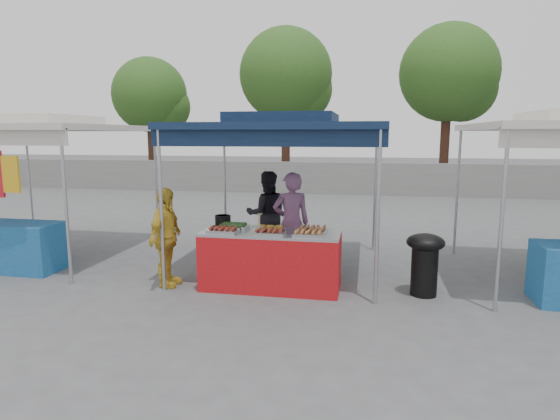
% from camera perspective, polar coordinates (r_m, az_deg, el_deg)
% --- Properties ---
extents(ground_plane, '(80.00, 80.00, 0.00)m').
position_cam_1_polar(ground_plane, '(7.09, -0.91, -9.17)').
color(ground_plane, '#515153').
extents(back_wall, '(40.00, 0.25, 1.20)m').
position_cam_1_polar(back_wall, '(17.72, 6.27, 3.87)').
color(back_wall, slate).
rests_on(back_wall, ground_plane).
extents(main_canopy, '(3.20, 3.20, 2.57)m').
position_cam_1_polar(main_canopy, '(7.68, 0.52, 10.20)').
color(main_canopy, '#A9AAB0').
rests_on(main_canopy, ground_plane).
extents(neighbor_stall_left, '(3.20, 3.20, 2.57)m').
position_cam_1_polar(neighbor_stall_left, '(9.28, -28.56, 4.16)').
color(neighbor_stall_left, '#A9AAB0').
rests_on(neighbor_stall_left, ground_plane).
extents(tree_0, '(3.33, 3.23, 5.56)m').
position_cam_1_polar(tree_0, '(21.80, -15.16, 13.01)').
color(tree_0, '#3A2016').
rests_on(tree_0, ground_plane).
extents(tree_1, '(3.84, 3.84, 6.60)m').
position_cam_1_polar(tree_1, '(20.19, 1.17, 15.71)').
color(tree_1, '#3A2016').
rests_on(tree_1, ground_plane).
extents(tree_2, '(3.79, 3.78, 6.49)m').
position_cam_1_polar(tree_2, '(20.12, 20.24, 14.96)').
color(tree_2, '#3A2016').
rests_on(tree_2, ground_plane).
extents(vendor_table, '(2.00, 0.80, 0.85)m').
position_cam_1_polar(vendor_table, '(6.88, -1.09, -6.07)').
color(vendor_table, '#AF1015').
rests_on(vendor_table, ground_plane).
extents(food_tray_fl, '(0.42, 0.30, 0.07)m').
position_cam_1_polar(food_tray_fl, '(6.72, -6.97, -2.47)').
color(food_tray_fl, '#B5B5B9').
rests_on(food_tray_fl, vendor_table).
extents(food_tray_fm, '(0.42, 0.30, 0.07)m').
position_cam_1_polar(food_tray_fm, '(6.53, -1.26, -2.74)').
color(food_tray_fm, '#B5B5B9').
rests_on(food_tray_fm, vendor_table).
extents(food_tray_fr, '(0.42, 0.30, 0.07)m').
position_cam_1_polar(food_tray_fr, '(6.45, 3.51, -2.91)').
color(food_tray_fr, '#B5B5B9').
rests_on(food_tray_fr, vendor_table).
extents(food_tray_bl, '(0.42, 0.30, 0.07)m').
position_cam_1_polar(food_tray_bl, '(7.01, -5.70, -1.96)').
color(food_tray_bl, '#B5B5B9').
rests_on(food_tray_bl, vendor_table).
extents(food_tray_bm, '(0.42, 0.30, 0.07)m').
position_cam_1_polar(food_tray_bm, '(6.83, -1.27, -2.22)').
color(food_tray_bm, '#B5B5B9').
rests_on(food_tray_bm, vendor_table).
extents(food_tray_br, '(0.42, 0.30, 0.07)m').
position_cam_1_polar(food_tray_br, '(6.73, 3.99, -2.42)').
color(food_tray_br, '#B5B5B9').
rests_on(food_tray_br, vendor_table).
extents(cooking_pot, '(0.24, 0.24, 0.14)m').
position_cam_1_polar(cooking_pot, '(7.33, -6.98, -1.20)').
color(cooking_pot, black).
rests_on(cooking_pot, vendor_table).
extents(skewer_cup, '(0.08, 0.08, 0.11)m').
position_cam_1_polar(skewer_cup, '(6.59, -2.59, -2.47)').
color(skewer_cup, '#A9AAB0').
rests_on(skewer_cup, vendor_table).
extents(wok_burner, '(0.53, 0.53, 0.88)m').
position_cam_1_polar(wok_burner, '(6.85, 17.24, -5.71)').
color(wok_burner, black).
rests_on(wok_burner, ground_plane).
extents(crate_left, '(0.54, 0.38, 0.32)m').
position_cam_1_polar(crate_left, '(7.68, -3.49, -6.49)').
color(crate_left, navy).
rests_on(crate_left, ground_plane).
extents(crate_right, '(0.47, 0.33, 0.28)m').
position_cam_1_polar(crate_right, '(7.44, 1.84, -7.17)').
color(crate_right, navy).
rests_on(crate_right, ground_plane).
extents(crate_stacked, '(0.43, 0.30, 0.26)m').
position_cam_1_polar(crate_stacked, '(7.36, 1.85, -5.17)').
color(crate_stacked, navy).
rests_on(crate_stacked, crate_right).
extents(vendor_woman, '(0.70, 0.57, 1.65)m').
position_cam_1_polar(vendor_woman, '(7.54, 1.37, -1.60)').
color(vendor_woman, '#7C4F75').
rests_on(vendor_woman, ground_plane).
extents(helper_man, '(0.92, 0.81, 1.58)m').
position_cam_1_polar(helper_man, '(8.57, -1.60, -0.51)').
color(helper_man, black).
rests_on(helper_man, ground_plane).
extents(customer_person, '(0.40, 0.88, 1.47)m').
position_cam_1_polar(customer_person, '(7.09, -13.75, -3.27)').
color(customer_person, gold).
rests_on(customer_person, ground_plane).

